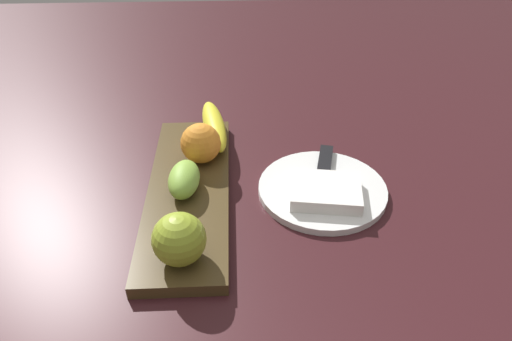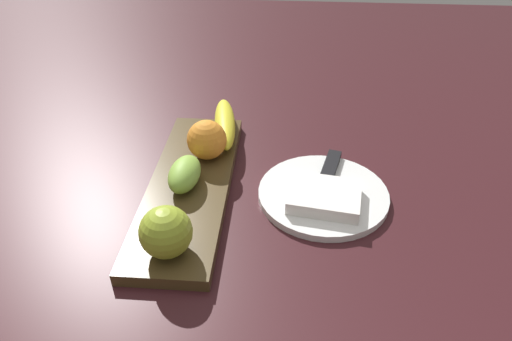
{
  "view_description": "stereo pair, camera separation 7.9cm",
  "coord_description": "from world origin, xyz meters",
  "px_view_note": "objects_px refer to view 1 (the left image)",
  "views": [
    {
      "loc": [
        0.6,
        0.1,
        0.51
      ],
      "look_at": [
        -0.04,
        0.13,
        0.05
      ],
      "focal_mm": 33.15,
      "sensor_mm": 36.0,
      "label": 1
    },
    {
      "loc": [
        0.6,
        0.18,
        0.51
      ],
      "look_at": [
        -0.04,
        0.13,
        0.05
      ],
      "focal_mm": 33.15,
      "sensor_mm": 36.0,
      "label": 2
    }
  ],
  "objects_px": {
    "apple": "(179,239)",
    "knife": "(324,166)",
    "fruit_tray": "(189,191)",
    "banana": "(214,125)",
    "orange_near_apple": "(201,143)",
    "grape_bunch": "(184,179)",
    "dinner_plate": "(322,189)",
    "folded_napkin": "(326,191)"
  },
  "relations": [
    {
      "from": "apple",
      "to": "knife",
      "type": "xyz_separation_m",
      "value": [
        -0.22,
        0.24,
        -0.04
      ]
    },
    {
      "from": "fruit_tray",
      "to": "banana",
      "type": "height_order",
      "value": "banana"
    },
    {
      "from": "orange_near_apple",
      "to": "knife",
      "type": "bearing_deg",
      "value": 83.49
    },
    {
      "from": "fruit_tray",
      "to": "grape_bunch",
      "type": "relative_size",
      "value": 4.71
    },
    {
      "from": "dinner_plate",
      "to": "folded_napkin",
      "type": "height_order",
      "value": "folded_napkin"
    },
    {
      "from": "banana",
      "to": "folded_napkin",
      "type": "distance_m",
      "value": 0.27
    },
    {
      "from": "banana",
      "to": "folded_napkin",
      "type": "relative_size",
      "value": 1.63
    },
    {
      "from": "apple",
      "to": "folded_napkin",
      "type": "relative_size",
      "value": 0.65
    },
    {
      "from": "fruit_tray",
      "to": "grape_bunch",
      "type": "distance_m",
      "value": 0.04
    },
    {
      "from": "fruit_tray",
      "to": "knife",
      "type": "bearing_deg",
      "value": 102.55
    },
    {
      "from": "apple",
      "to": "folded_napkin",
      "type": "xyz_separation_m",
      "value": [
        -0.14,
        0.23,
        -0.03
      ]
    },
    {
      "from": "orange_near_apple",
      "to": "apple",
      "type": "bearing_deg",
      "value": -4.15
    },
    {
      "from": "grape_bunch",
      "to": "dinner_plate",
      "type": "height_order",
      "value": "grape_bunch"
    },
    {
      "from": "apple",
      "to": "folded_napkin",
      "type": "bearing_deg",
      "value": 121.24
    },
    {
      "from": "fruit_tray",
      "to": "knife",
      "type": "relative_size",
      "value": 2.43
    },
    {
      "from": "fruit_tray",
      "to": "orange_near_apple",
      "type": "distance_m",
      "value": 0.09
    },
    {
      "from": "banana",
      "to": "knife",
      "type": "distance_m",
      "value": 0.23
    },
    {
      "from": "dinner_plate",
      "to": "knife",
      "type": "relative_size",
      "value": 1.24
    },
    {
      "from": "orange_near_apple",
      "to": "knife",
      "type": "height_order",
      "value": "orange_near_apple"
    },
    {
      "from": "knife",
      "to": "orange_near_apple",
      "type": "bearing_deg",
      "value": -82.64
    },
    {
      "from": "apple",
      "to": "dinner_plate",
      "type": "bearing_deg",
      "value": 126.05
    },
    {
      "from": "apple",
      "to": "knife",
      "type": "height_order",
      "value": "apple"
    },
    {
      "from": "fruit_tray",
      "to": "dinner_plate",
      "type": "relative_size",
      "value": 1.97
    },
    {
      "from": "banana",
      "to": "orange_near_apple",
      "type": "relative_size",
      "value": 2.59
    },
    {
      "from": "orange_near_apple",
      "to": "dinner_plate",
      "type": "relative_size",
      "value": 0.33
    },
    {
      "from": "fruit_tray",
      "to": "folded_napkin",
      "type": "height_order",
      "value": "folded_napkin"
    },
    {
      "from": "folded_napkin",
      "to": "apple",
      "type": "bearing_deg",
      "value": -58.76
    },
    {
      "from": "banana",
      "to": "grape_bunch",
      "type": "distance_m",
      "value": 0.18
    },
    {
      "from": "banana",
      "to": "dinner_plate",
      "type": "height_order",
      "value": "banana"
    },
    {
      "from": "orange_near_apple",
      "to": "folded_napkin",
      "type": "relative_size",
      "value": 0.63
    },
    {
      "from": "fruit_tray",
      "to": "orange_near_apple",
      "type": "relative_size",
      "value": 6.02
    },
    {
      "from": "banana",
      "to": "grape_bunch",
      "type": "bearing_deg",
      "value": 156.65
    },
    {
      "from": "apple",
      "to": "dinner_plate",
      "type": "relative_size",
      "value": 0.34
    },
    {
      "from": "apple",
      "to": "grape_bunch",
      "type": "bearing_deg",
      "value": -177.7
    },
    {
      "from": "banana",
      "to": "orange_near_apple",
      "type": "bearing_deg",
      "value": 157.73
    },
    {
      "from": "grape_bunch",
      "to": "knife",
      "type": "distance_m",
      "value": 0.26
    },
    {
      "from": "fruit_tray",
      "to": "banana",
      "type": "distance_m",
      "value": 0.18
    },
    {
      "from": "fruit_tray",
      "to": "banana",
      "type": "xyz_separation_m",
      "value": [
        -0.17,
        0.04,
        0.03
      ]
    },
    {
      "from": "apple",
      "to": "banana",
      "type": "xyz_separation_m",
      "value": [
        -0.34,
        0.04,
        -0.02
      ]
    },
    {
      "from": "knife",
      "to": "apple",
      "type": "bearing_deg",
      "value": -33.6
    },
    {
      "from": "grape_bunch",
      "to": "dinner_plate",
      "type": "bearing_deg",
      "value": 92.33
    },
    {
      "from": "banana",
      "to": "folded_napkin",
      "type": "bearing_deg",
      "value": -145.25
    }
  ]
}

